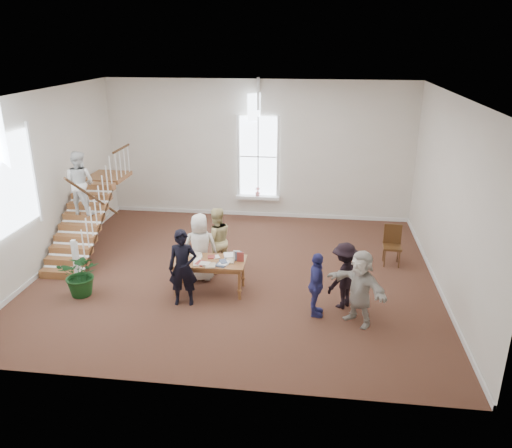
# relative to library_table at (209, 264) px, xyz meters

# --- Properties ---
(ground) EXTENTS (10.00, 10.00, 0.00)m
(ground) POSITION_rel_library_table_xyz_m (0.48, 1.05, -0.72)
(ground) COLOR #3F2319
(ground) RESTS_ON ground
(room_shell) EXTENTS (10.49, 10.00, 10.00)m
(room_shell) POSITION_rel_library_table_xyz_m (0.48, 5.44, -0.32)
(room_shell) COLOR beige
(room_shell) RESTS_ON ground
(staircase) EXTENTS (1.10, 4.10, 2.92)m
(staircase) POSITION_rel_library_table_xyz_m (-3.86, 1.80, 0.90)
(staircase) COLOR brown
(staircase) RESTS_ON ground
(library_table) EXTENTS (1.73, 0.90, 0.86)m
(library_table) POSITION_rel_library_table_xyz_m (0.00, 0.00, 0.00)
(library_table) COLOR brown
(library_table) RESTS_ON ground
(police_officer) EXTENTS (0.70, 0.51, 1.78)m
(police_officer) POSITION_rel_library_table_xyz_m (-0.45, -0.65, 0.17)
(police_officer) COLOR black
(police_officer) RESTS_ON ground
(elderly_woman) EXTENTS (0.91, 0.66, 1.72)m
(elderly_woman) POSITION_rel_library_table_xyz_m (-0.35, 0.60, 0.14)
(elderly_woman) COLOR white
(elderly_woman) RESTS_ON ground
(person_yellow) EXTENTS (1.04, 0.96, 1.73)m
(person_yellow) POSITION_rel_library_table_xyz_m (-0.05, 1.10, 0.14)
(person_yellow) COLOR #D4C485
(person_yellow) RESTS_ON ground
(woman_cluster_a) EXTENTS (0.38, 0.86, 1.46)m
(woman_cluster_a) POSITION_rel_library_table_xyz_m (2.51, -0.78, 0.01)
(woman_cluster_a) COLOR navy
(woman_cluster_a) RESTS_ON ground
(woman_cluster_b) EXTENTS (1.05, 1.13, 1.53)m
(woman_cluster_b) POSITION_rel_library_table_xyz_m (3.11, -0.33, 0.05)
(woman_cluster_b) COLOR black
(woman_cluster_b) RESTS_ON ground
(woman_cluster_c) EXTENTS (1.45, 1.40, 1.65)m
(woman_cluster_c) POSITION_rel_library_table_xyz_m (3.41, -0.98, 0.11)
(woman_cluster_c) COLOR beige
(woman_cluster_c) RESTS_ON ground
(floor_plant) EXTENTS (1.06, 0.95, 1.08)m
(floor_plant) POSITION_rel_library_table_xyz_m (-2.92, -0.55, -0.18)
(floor_plant) COLOR #123A15
(floor_plant) RESTS_ON ground
(side_chair) EXTENTS (0.48, 0.48, 1.07)m
(side_chair) POSITION_rel_library_table_xyz_m (4.48, 2.17, -0.11)
(side_chair) COLOR #35200E
(side_chair) RESTS_ON ground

